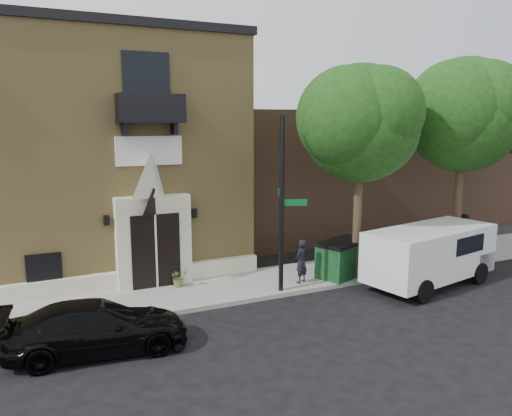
{
  "coord_description": "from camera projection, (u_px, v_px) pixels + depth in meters",
  "views": [
    {
      "loc": [
        -4.99,
        -14.23,
        5.93
      ],
      "look_at": [
        2.62,
        2.0,
        2.78
      ],
      "focal_mm": 35.0,
      "sensor_mm": 36.0,
      "label": 1
    }
  ],
  "objects": [
    {
      "name": "ground",
      "position": [
        208.0,
        310.0,
        15.8
      ],
      "size": [
        120.0,
        120.0,
        0.0
      ],
      "primitive_type": "plane",
      "color": "black",
      "rests_on": "ground"
    },
    {
      "name": "sidewalk",
      "position": [
        220.0,
        289.0,
        17.54
      ],
      "size": [
        42.0,
        3.0,
        0.15
      ],
      "primitive_type": "cube",
      "color": "gray",
      "rests_on": "ground"
    },
    {
      "name": "church",
      "position": [
        74.0,
        152.0,
        20.84
      ],
      "size": [
        12.2,
        11.01,
        9.3
      ],
      "color": "tan",
      "rests_on": "ground"
    },
    {
      "name": "neighbour_building",
      "position": [
        353.0,
        169.0,
        28.29
      ],
      "size": [
        18.0,
        8.0,
        6.4
      ],
      "primitive_type": "cube",
      "color": "brown",
      "rests_on": "ground"
    },
    {
      "name": "street_tree_left",
      "position": [
        363.0,
        122.0,
        17.61
      ],
      "size": [
        4.97,
        4.38,
        7.77
      ],
      "color": "#38281C",
      "rests_on": "sidewalk"
    },
    {
      "name": "street_tree_mid",
      "position": [
        466.0,
        114.0,
        19.65
      ],
      "size": [
        5.21,
        4.64,
        8.25
      ],
      "color": "#38281C",
      "rests_on": "sidewalk"
    },
    {
      "name": "black_sedan",
      "position": [
        97.0,
        327.0,
        12.84
      ],
      "size": [
        4.79,
        2.34,
        1.34
      ],
      "primitive_type": "imported",
      "rotation": [
        0.0,
        0.0,
        1.47
      ],
      "color": "black",
      "rests_on": "ground"
    },
    {
      "name": "cargo_van",
      "position": [
        433.0,
        253.0,
        18.11
      ],
      "size": [
        5.51,
        3.02,
        2.13
      ],
      "rotation": [
        0.0,
        0.0,
        0.19
      ],
      "color": "white",
      "rests_on": "ground"
    },
    {
      "name": "street_sign",
      "position": [
        282.0,
        205.0,
        16.71
      ],
      "size": [
        0.9,
        1.14,
        5.94
      ],
      "rotation": [
        0.0,
        0.0,
        -0.36
      ],
      "color": "black",
      "rests_on": "sidewalk"
    },
    {
      "name": "fire_hydrant",
      "position": [
        337.0,
        269.0,
        18.16
      ],
      "size": [
        0.5,
        0.4,
        0.88
      ],
      "color": "#9D0008",
      "rests_on": "sidewalk"
    },
    {
      "name": "dumpster",
      "position": [
        343.0,
        258.0,
        18.75
      ],
      "size": [
        2.34,
        1.83,
        1.35
      ],
      "rotation": [
        0.0,
        0.0,
        0.37
      ],
      "color": "#0F3716",
      "rests_on": "sidewalk"
    },
    {
      "name": "planter",
      "position": [
        179.0,
        277.0,
        17.55
      ],
      "size": [
        0.68,
        0.62,
        0.66
      ],
      "primitive_type": "imported",
      "rotation": [
        0.0,
        0.0,
        0.18
      ],
      "color": "#576F35",
      "rests_on": "sidewalk"
    },
    {
      "name": "pedestrian_near",
      "position": [
        301.0,
        261.0,
        17.9
      ],
      "size": [
        0.69,
        0.61,
        1.59
      ],
      "primitive_type": "imported",
      "rotation": [
        0.0,
        0.0,
        3.64
      ],
      "color": "black",
      "rests_on": "sidewalk"
    },
    {
      "name": "pedestrian_far",
      "position": [
        464.0,
        231.0,
        22.83
      ],
      "size": [
        0.65,
        0.81,
        1.6
      ],
      "primitive_type": "imported",
      "rotation": [
        0.0,
        0.0,
        1.62
      ],
      "color": "black",
      "rests_on": "sidewalk"
    }
  ]
}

